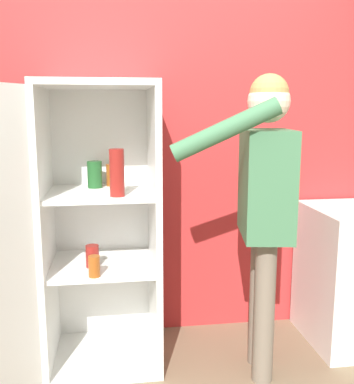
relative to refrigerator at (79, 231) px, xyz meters
The scene contains 3 objects.
wall_back 0.75m from the refrigerator, 45.74° to the left, with size 7.00×0.06×2.55m.
refrigerator is the anchor object (origin of this frame).
person 1.06m from the refrigerator, 10.57° to the right, with size 0.72×0.59×1.69m.
Camera 1 is at (-0.22, -1.96, 1.50)m, focal length 42.00 mm.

